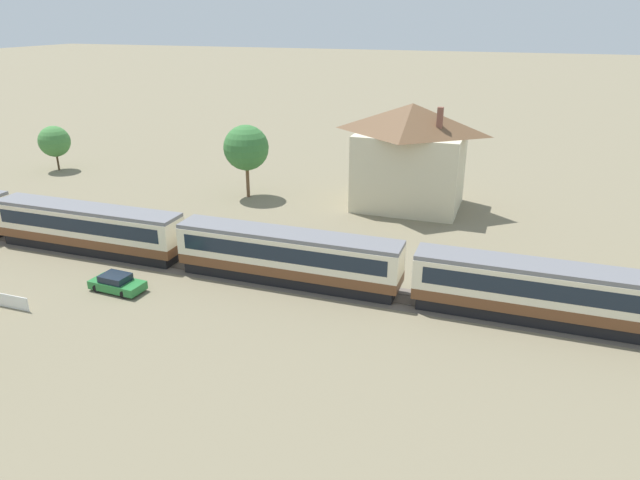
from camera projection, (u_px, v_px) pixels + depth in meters
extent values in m
plane|color=#7A7056|center=(475.00, 309.00, 40.35)|extent=(600.00, 600.00, 0.00)
cube|color=brown|center=(545.00, 304.00, 38.28)|extent=(17.66, 2.85, 0.80)
cube|color=beige|center=(548.00, 285.00, 37.73)|extent=(17.66, 2.85, 2.13)
cube|color=#192330|center=(549.00, 283.00, 37.70)|extent=(16.25, 2.89, 1.19)
cube|color=slate|center=(551.00, 268.00, 37.29)|extent=(17.66, 2.68, 0.30)
cube|color=black|center=(543.00, 315.00, 38.59)|extent=(16.95, 2.46, 0.88)
cylinder|color=black|center=(637.00, 325.00, 37.43)|extent=(0.90, 0.18, 0.90)
cylinder|color=black|center=(455.00, 306.00, 39.75)|extent=(0.90, 0.18, 0.90)
cylinder|color=black|center=(457.00, 297.00, 41.01)|extent=(0.90, 0.18, 0.90)
cube|color=brown|center=(288.00, 266.00, 44.00)|extent=(17.66, 2.85, 0.80)
cube|color=beige|center=(287.00, 249.00, 43.46)|extent=(17.66, 2.85, 2.13)
cube|color=#192330|center=(287.00, 248.00, 43.42)|extent=(16.25, 2.89, 1.19)
cube|color=slate|center=(287.00, 234.00, 43.01)|extent=(17.66, 2.68, 0.30)
cube|color=black|center=(288.00, 276.00, 44.31)|extent=(16.95, 2.46, 0.88)
cylinder|color=black|center=(358.00, 291.00, 41.90)|extent=(0.90, 0.18, 0.90)
cylinder|color=black|center=(363.00, 283.00, 43.16)|extent=(0.90, 0.18, 0.90)
cylinder|color=black|center=(217.00, 270.00, 45.47)|extent=(0.90, 0.18, 0.90)
cylinder|color=black|center=(226.00, 263.00, 46.73)|extent=(0.90, 0.18, 0.90)
cube|color=brown|center=(90.00, 237.00, 49.73)|extent=(17.66, 2.85, 0.80)
cube|color=beige|center=(87.00, 221.00, 49.18)|extent=(17.66, 2.85, 2.13)
cube|color=#192330|center=(87.00, 220.00, 49.15)|extent=(16.25, 2.89, 1.19)
cube|color=slate|center=(85.00, 208.00, 48.74)|extent=(17.66, 2.68, 0.30)
cube|color=black|center=(91.00, 246.00, 50.04)|extent=(16.95, 2.46, 0.88)
cylinder|color=black|center=(142.00, 258.00, 47.63)|extent=(0.90, 0.18, 0.90)
cylinder|color=black|center=(153.00, 252.00, 48.88)|extent=(0.90, 0.18, 0.90)
cylinder|color=black|center=(33.00, 241.00, 51.20)|extent=(0.90, 0.18, 0.90)
cylinder|color=black|center=(45.00, 235.00, 52.46)|extent=(0.90, 0.18, 0.90)
cube|color=#665B51|center=(263.00, 277.00, 45.15)|extent=(145.51, 3.60, 0.01)
cube|color=#4C4238|center=(259.00, 281.00, 44.51)|extent=(145.51, 0.12, 0.04)
cube|color=#4C4238|center=(266.00, 274.00, 45.77)|extent=(145.51, 0.12, 0.04)
cube|color=beige|center=(409.00, 170.00, 60.41)|extent=(10.82, 8.56, 8.03)
pyramid|color=brown|center=(412.00, 118.00, 58.38)|extent=(11.69, 9.25, 2.96)
cube|color=brown|center=(440.00, 121.00, 55.89)|extent=(0.56, 0.56, 2.66)
cube|color=#287A38|center=(118.00, 285.00, 42.83)|extent=(4.25, 2.09, 0.63)
cube|color=#192330|center=(115.00, 278.00, 42.67)|extent=(2.17, 1.70, 0.51)
cylinder|color=black|center=(124.00, 295.00, 41.74)|extent=(0.62, 0.20, 0.62)
cylinder|color=black|center=(139.00, 285.00, 43.13)|extent=(0.62, 0.20, 0.62)
cylinder|color=black|center=(97.00, 288.00, 42.67)|extent=(0.62, 0.20, 0.62)
cylinder|color=black|center=(112.00, 280.00, 44.06)|extent=(0.62, 0.20, 0.62)
cylinder|color=#4C3823|center=(58.00, 160.00, 75.58)|extent=(0.26, 0.26, 2.67)
sphere|color=#427F3D|center=(54.00, 141.00, 74.64)|extent=(4.02, 4.02, 4.02)
cylinder|color=brown|center=(248.00, 179.00, 64.32)|extent=(0.38, 0.38, 4.15)
sphere|color=#387538|center=(246.00, 148.00, 62.99)|extent=(5.02, 5.02, 5.02)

